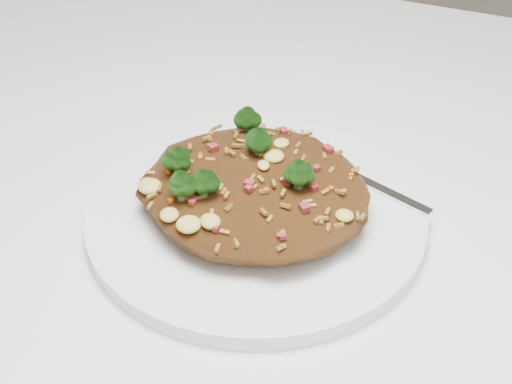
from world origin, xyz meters
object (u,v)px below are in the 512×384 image
dining_table (199,222)px  plate (256,214)px  fried_rice (255,181)px  fork (354,176)px

dining_table → plate: plate is taller
fried_rice → fork: fried_rice is taller
fried_rice → fork: 0.09m
fork → plate: bearing=-112.5°
dining_table → plate: bearing=-39.1°
dining_table → fork: 0.19m
plate → fork: 0.09m
dining_table → fork: size_ratio=7.58×
dining_table → fried_rice: 0.18m
dining_table → fork: (0.15, -0.01, 0.11)m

